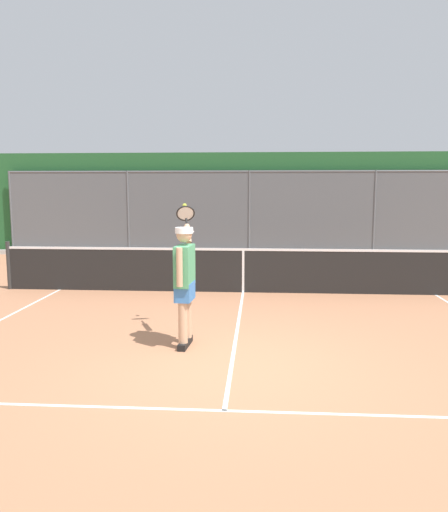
{
  "coord_description": "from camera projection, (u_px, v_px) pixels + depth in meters",
  "views": [
    {
      "loc": [
        -0.34,
        6.13,
        2.26
      ],
      "look_at": [
        0.28,
        -2.71,
        1.05
      ],
      "focal_mm": 35.44,
      "sensor_mm": 36.0,
      "label": 1
    }
  ],
  "objects": [
    {
      "name": "court_line_markings",
      "position": [
        223.0,
        422.0,
        4.89
      ],
      "size": [
        8.21,
        10.72,
        0.01
      ],
      "color": "white",
      "rests_on": "ground"
    },
    {
      "name": "tennis_player",
      "position": [
        185.0,
        276.0,
        7.12
      ],
      "size": [
        0.41,
        1.43,
        2.01
      ],
      "rotation": [
        0.0,
        0.0,
        -1.65
      ],
      "color": "black",
      "rests_on": "ground"
    },
    {
      "name": "fence_backdrop",
      "position": [
        250.0,
        204.0,
        17.21
      ],
      "size": [
        19.21,
        1.37,
        3.4
      ],
      "color": "#565B60",
      "rests_on": "ground"
    },
    {
      "name": "tennis_net",
      "position": [
        243.0,
        270.0,
        10.88
      ],
      "size": [
        10.54,
        0.09,
        1.07
      ],
      "color": "#2D2D2D",
      "rests_on": "ground"
    },
    {
      "name": "ground_plane",
      "position": [
        231.0,
        367.0,
        6.39
      ],
      "size": [
        60.0,
        60.0,
        0.0
      ],
      "primitive_type": "plane",
      "color": "#B27551"
    }
  ]
}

